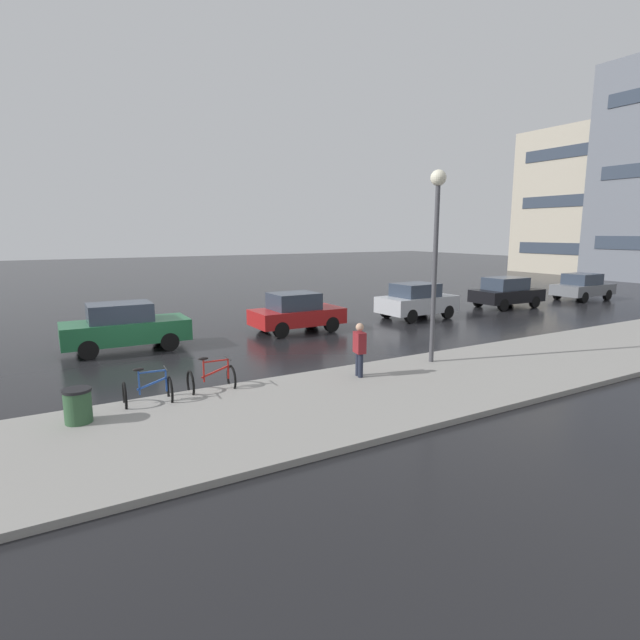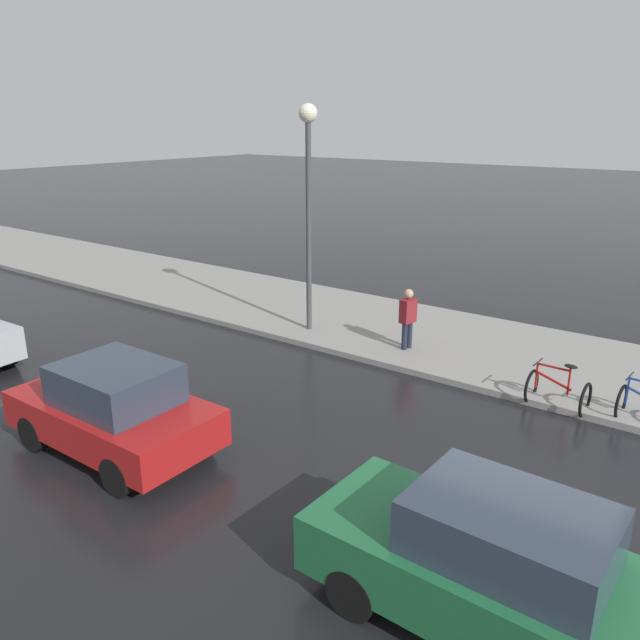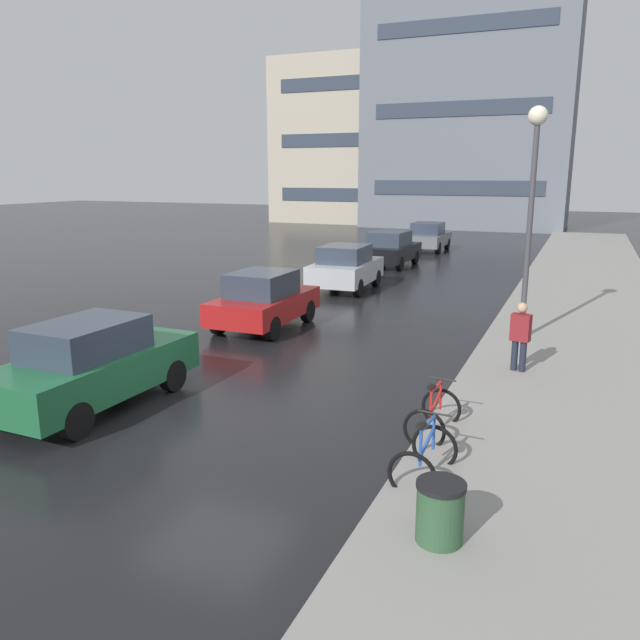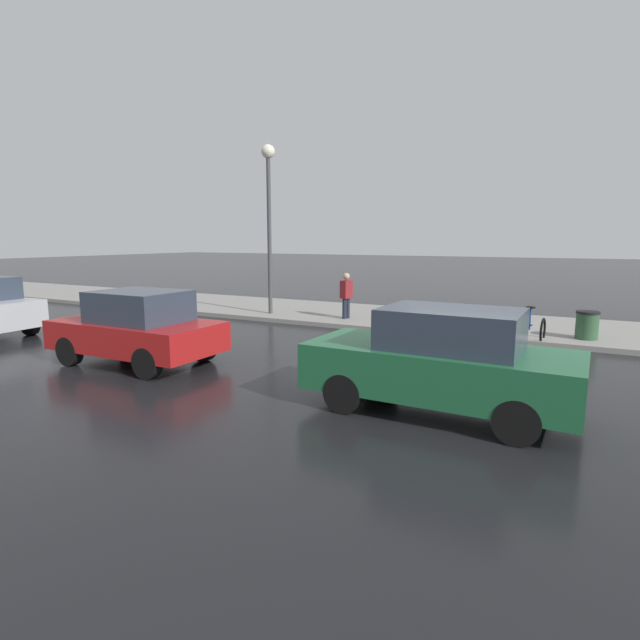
% 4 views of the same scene
% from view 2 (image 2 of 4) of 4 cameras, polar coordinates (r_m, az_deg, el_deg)
% --- Properties ---
extents(ground_plane, '(140.00, 140.00, 0.00)m').
position_cam_2_polar(ground_plane, '(10.00, 18.70, -16.55)').
color(ground_plane, black).
extents(sidewalk_kerb, '(4.80, 60.00, 0.14)m').
position_cam_2_polar(sidewalk_kerb, '(19.35, -4.27, 1.55)').
color(sidewalk_kerb, gray).
rests_on(sidewalk_kerb, ground).
extents(bicycle_second, '(0.74, 1.14, 0.99)m').
position_cam_2_polar(bicycle_second, '(13.23, 20.92, -6.07)').
color(bicycle_second, black).
rests_on(bicycle_second, ground).
extents(car_green, '(1.83, 4.21, 1.68)m').
position_cam_2_polar(car_green, '(7.57, 15.64, -20.94)').
color(car_green, '#1E6038').
rests_on(car_green, ground).
extents(car_red, '(1.89, 3.76, 1.63)m').
position_cam_2_polar(car_red, '(11.27, -18.29, -7.69)').
color(car_red, '#AD1919').
rests_on(car_red, ground).
extents(pedestrian, '(0.44, 0.31, 1.64)m').
position_cam_2_polar(pedestrian, '(15.20, 8.03, 0.19)').
color(pedestrian, '#1E2333').
rests_on(pedestrian, ground).
extents(streetlamp, '(0.47, 0.47, 5.87)m').
position_cam_2_polar(streetlamp, '(15.91, -1.07, 12.98)').
color(streetlamp, '#424247').
rests_on(streetlamp, ground).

